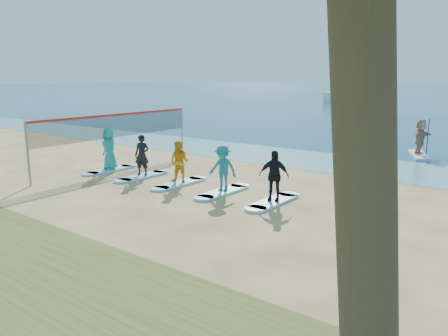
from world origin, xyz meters
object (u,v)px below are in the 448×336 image
Objects in this scene: paddleboarder at (421,137)px; surfboard_0 at (111,170)px; student_3 at (223,168)px; boat_offshore_a at (346,102)px; surfboard_1 at (143,176)px; student_2 at (179,162)px; surfboard_4 at (273,202)px; surfboard_2 at (180,183)px; student_0 at (109,148)px; student_1 at (142,155)px; surfboard_3 at (223,192)px; volleyball_net at (118,126)px; student_4 at (274,176)px; paddleboard at (419,155)px.

paddleboarder reaches higher than surfboard_0.
boat_offshore_a is at bearing 99.32° from student_3.
student_2 is at bearing 0.00° from surfboard_1.
surfboard_4 is (2.10, 0.00, -0.87)m from student_3.
paddleboarder is 0.83× the size of surfboard_2.
surfboard_1 and surfboard_2 have the same top height.
boat_offshore_a is at bearing 90.47° from student_2.
surfboard_2 is (4.20, 0.00, -0.97)m from student_0.
surfboard_2 is at bearing 0.00° from surfboard_0.
surfboard_1 is 0.89m from student_1.
surfboard_2 is 1.00× the size of surfboard_3.
student_1 is 1.03× the size of student_3.
volleyball_net reaches higher than paddleboarder.
boat_offshore_a is at bearing 110.00° from surfboard_4.
volleyball_net is at bearing 129.50° from student_0.
paddleboarder reaches higher than surfboard_2.
boat_offshore_a is at bearing 33.70° from paddleboarder.
surfboard_1 is at bearing -51.71° from boat_offshore_a.
surfboard_0 is (0.41, -0.87, -1.86)m from volleyball_net.
surfboard_4 is (8.39, 0.00, 0.00)m from surfboard_0.
surfboard_1 is at bearing 163.99° from student_2.
surfboard_2 is (4.20, 0.00, 0.00)m from surfboard_0.
student_1 reaches higher than student_3.
student_3 is (6.29, 0.00, -0.10)m from student_0.
student_4 is at bearing 0.00° from surfboard_3.
surfboard_0 is 4.20m from surfboard_2.
student_4 is at bearing -118.57° from paddleboard.
student_1 is 2.10m from student_2.
volleyball_net is at bearing 160.86° from surfboard_1.
surfboard_2 is at bearing 0.00° from surfboard_1.
surfboard_2 and surfboard_3 have the same top height.
surfboard_1 is at bearing 159.66° from student_4.
boat_offshore_a is (-13.62, 60.73, -1.90)m from volleyball_net.
student_2 is at bearing -23.83° from student_1.
surfboard_4 is (4.20, 0.00, 0.00)m from surfboard_2.
surfboard_0 is 1.00× the size of surfboard_2.
surfboard_2 is 1.31× the size of student_4.
volleyball_net is 2.82m from student_1.
student_2 is at bearing -10.70° from volleyball_net.
surfboard_0 is at bearing -64.94° from volleyball_net.
surfboard_3 is (-3.64, -12.33, -0.99)m from paddleboarder.
volleyball_net reaches higher than surfboard_0.
surfboard_1 is 4.20m from surfboard_3.
paddleboarder is 15.86m from surfboard_0.
volleyball_net is 1.31m from student_0.
paddleboarder is at bearing 49.02° from student_2.
surfboard_1 is 4.29m from student_3.
student_4 is (6.29, 0.00, 0.88)m from surfboard_1.
boat_offshore_a is 64.24m from surfboard_2.
surfboard_4 is at bearing 14.44° from student_0.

